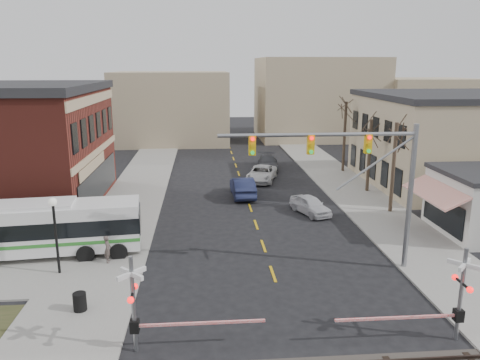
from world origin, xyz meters
name	(u,v)px	position (x,y,z in m)	size (l,w,h in m)	color
ground	(279,291)	(0.00, 0.00, 0.00)	(160.00, 160.00, 0.00)	black
sidewalk_west	(138,190)	(-9.50, 20.00, 0.06)	(5.00, 60.00, 0.12)	gray
sidewalk_east	(346,186)	(9.50, 20.00, 0.06)	(5.00, 60.00, 0.12)	gray
tan_building	(480,139)	(22.00, 20.00, 4.26)	(20.30, 15.30, 8.50)	tan
tree_east_a	(393,168)	(10.50, 12.00, 3.50)	(0.28, 0.28, 6.75)	#382B21
tree_east_b	(369,156)	(10.80, 18.00, 3.27)	(0.28, 0.28, 6.30)	#382B21
tree_east_c	(344,137)	(11.00, 26.00, 3.72)	(0.28, 0.28, 7.20)	#382B21
transit_bus	(32,229)	(-13.56, 5.34, 1.78)	(12.44, 3.96, 3.15)	silver
traffic_signal_mast	(360,167)	(4.52, 2.20, 5.76)	(10.39, 0.30, 8.00)	gray
rr_crossing_west	(145,305)	(-5.98, -4.49, 1.97)	(5.60, 1.36, 4.00)	gray
rr_crossing_east	(451,296)	(6.13, -4.71, 1.97)	(5.60, 1.36, 4.00)	gray
street_lamp	(54,220)	(-11.42, 2.82, 3.12)	(0.44, 0.44, 4.18)	black
trash_bin	(80,302)	(-9.32, -1.29, 0.54)	(0.60, 0.60, 0.84)	black
car_a	(310,205)	(4.36, 12.20, 0.68)	(1.62, 4.02, 1.37)	silver
car_b	(243,187)	(-0.32, 17.40, 0.84)	(1.77, 5.08, 1.67)	#181E3D
car_c	(262,174)	(1.99, 22.70, 0.73)	(2.42, 5.24, 1.46)	silver
car_d	(268,162)	(3.30, 27.90, 0.74)	(2.06, 5.08, 1.47)	#414246
pedestrian_near	(108,249)	(-9.08, 4.04, 0.91)	(0.57, 0.38, 1.57)	#504440
pedestrian_far	(90,224)	(-10.97, 8.21, 0.96)	(0.82, 0.64, 1.69)	#2B314C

